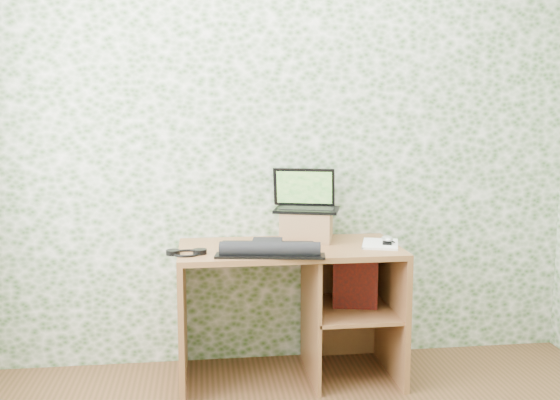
{
  "coord_description": "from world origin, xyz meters",
  "views": [
    {
      "loc": [
        -0.47,
        -1.86,
        1.47
      ],
      "look_at": [
        -0.06,
        1.39,
        1.01
      ],
      "focal_mm": 40.0,
      "sensor_mm": 36.0,
      "label": 1
    }
  ],
  "objects": [
    {
      "name": "pen",
      "position": [
        0.57,
        1.46,
        0.77
      ],
      "size": [
        0.02,
        0.12,
        0.01
      ],
      "primitive_type": "cylinder",
      "rotation": [
        1.57,
        0.0,
        0.09
      ],
      "color": "black",
      "rests_on": "notepad"
    },
    {
      "name": "mouse",
      "position": [
        0.53,
        1.39,
        0.78
      ],
      "size": [
        0.09,
        0.11,
        0.03
      ],
      "primitive_type": "ellipsoid",
      "rotation": [
        0.0,
        0.0,
        -0.31
      ],
      "color": "silver",
      "rests_on": "notepad"
    },
    {
      "name": "headphones",
      "position": [
        -0.55,
        1.31,
        0.76
      ],
      "size": [
        0.21,
        0.15,
        0.03
      ],
      "rotation": [
        0.0,
        0.0,
        0.01
      ],
      "color": "black",
      "rests_on": "desk"
    },
    {
      "name": "keyboard",
      "position": [
        -0.13,
        1.28,
        0.78
      ],
      "size": [
        0.57,
        0.36,
        0.08
      ],
      "rotation": [
        0.0,
        0.0,
        -0.16
      ],
      "color": "black",
      "rests_on": "desk"
    },
    {
      "name": "riser",
      "position": [
        0.12,
        1.58,
        0.83
      ],
      "size": [
        0.34,
        0.3,
        0.17
      ],
      "primitive_type": "cube",
      "rotation": [
        0.0,
        0.0,
        -0.29
      ],
      "color": "#9F7547",
      "rests_on": "desk"
    },
    {
      "name": "red_box",
      "position": [
        0.37,
        1.44,
        0.54
      ],
      "size": [
        0.26,
        0.13,
        0.3
      ],
      "primitive_type": "cube",
      "rotation": [
        0.0,
        0.0,
        -0.23
      ],
      "color": "maroon",
      "rests_on": "desk"
    },
    {
      "name": "laptop",
      "position": [
        0.12,
        1.62,
        0.97
      ],
      "size": [
        0.41,
        0.34,
        0.24
      ],
      "rotation": [
        0.0,
        0.0,
        -0.29
      ],
      "color": "black",
      "rests_on": "riser"
    },
    {
      "name": "wall_back",
      "position": [
        0.0,
        1.75,
        1.3
      ],
      "size": [
        3.5,
        0.0,
        3.5
      ],
      "primitive_type": "plane",
      "rotation": [
        1.57,
        0.0,
        0.0
      ],
      "color": "white",
      "rests_on": "ground"
    },
    {
      "name": "desk",
      "position": [
        0.08,
        1.47,
        0.48
      ],
      "size": [
        1.2,
        0.6,
        0.75
      ],
      "color": "brown",
      "rests_on": "floor"
    },
    {
      "name": "notepad",
      "position": [
        0.5,
        1.41,
        0.76
      ],
      "size": [
        0.26,
        0.31,
        0.01
      ],
      "primitive_type": "cube",
      "rotation": [
        0.0,
        0.0,
        -0.3
      ],
      "color": "white",
      "rests_on": "desk"
    }
  ]
}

